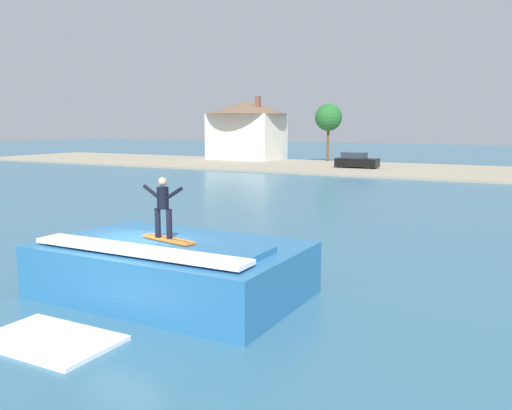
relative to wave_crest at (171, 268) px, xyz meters
name	(u,v)px	position (x,y,z in m)	size (l,w,h in m)	color
ground_plane	(138,297)	(-0.71, -0.64, -0.79)	(260.00, 260.00, 0.00)	#33637E
wave_crest	(171,268)	(0.00, 0.00, 0.00)	(7.25, 4.54, 1.67)	#28689D
surfboard	(168,239)	(0.16, -0.31, 0.91)	(1.86, 0.75, 0.06)	orange
surfer	(163,204)	(0.03, -0.35, 1.88)	(1.32, 0.32, 1.68)	black
shoreline_bank	(432,171)	(-0.71, 45.29, -0.69)	(120.00, 18.41, 0.19)	gray
car_near_shore	(356,161)	(-8.58, 44.48, 0.16)	(4.54, 2.24, 1.86)	black
house_with_chimney	(247,127)	(-26.48, 52.36, 3.75)	(11.15, 11.15, 8.51)	silver
tree_tall_bare	(328,118)	(-15.06, 53.09, 4.91)	(3.41, 3.41, 7.45)	brown
whitewater_patch	(50,340)	(-0.38, -4.00, -0.74)	(3.04, 1.91, 0.10)	white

